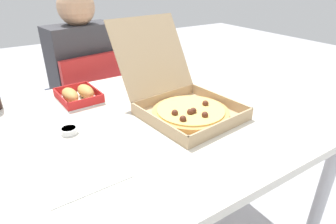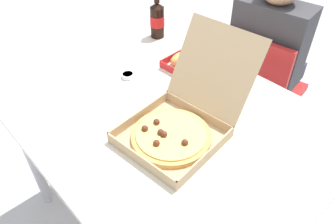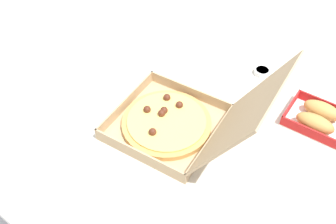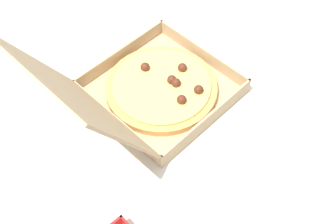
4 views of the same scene
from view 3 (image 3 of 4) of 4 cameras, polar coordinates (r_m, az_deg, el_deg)
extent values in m
cube|color=silver|center=(1.25, 5.51, -1.41)|extent=(1.22, 0.97, 0.03)
cylinder|color=#B7B7BC|center=(1.99, 3.43, 6.13)|extent=(0.05, 0.05, 0.71)
cube|color=tan|center=(1.21, -0.22, -2.06)|extent=(0.35, 0.35, 0.01)
cube|color=tan|center=(1.25, -6.27, 1.41)|extent=(0.31, 0.04, 0.04)
cube|color=tan|center=(1.29, 3.38, 3.06)|extent=(0.04, 0.31, 0.04)
cube|color=tan|center=(1.11, -4.42, -6.41)|extent=(0.04, 0.31, 0.04)
cube|color=tan|center=(1.15, 6.42, -4.31)|extent=(0.31, 0.04, 0.04)
cube|color=tan|center=(1.01, 11.15, -0.44)|extent=(0.33, 0.19, 0.28)
cylinder|color=tan|center=(1.20, -0.22, -1.68)|extent=(0.28, 0.28, 0.02)
cylinder|color=#EAC666|center=(1.19, -0.22, -1.30)|extent=(0.25, 0.25, 0.01)
sphere|color=#562819|center=(1.20, -0.96, -0.20)|extent=(0.02, 0.02, 0.02)
sphere|color=#562819|center=(1.21, -0.60, 0.25)|extent=(0.02, 0.02, 0.02)
sphere|color=#562819|center=(1.21, -3.14, 0.39)|extent=(0.02, 0.02, 0.02)
sphere|color=#562819|center=(1.25, -0.17, 2.20)|extent=(0.02, 0.02, 0.02)
sphere|color=#562819|center=(1.23, 1.72, 1.08)|extent=(0.02, 0.02, 0.02)
sphere|color=#562819|center=(1.15, -2.32, -2.98)|extent=(0.02, 0.02, 0.02)
cube|color=white|center=(1.31, 21.29, -1.49)|extent=(0.16, 0.20, 0.00)
cube|color=red|center=(1.30, 17.82, 0.79)|extent=(0.15, 0.01, 0.03)
cube|color=red|center=(1.35, 22.50, 1.00)|extent=(0.01, 0.19, 0.03)
cube|color=red|center=(1.24, 20.46, -2.94)|extent=(0.01, 0.19, 0.03)
ellipsoid|color=tan|center=(1.31, 22.08, 0.24)|extent=(0.06, 0.12, 0.05)
ellipsoid|color=tan|center=(1.26, 21.15, -1.55)|extent=(0.06, 0.12, 0.05)
cube|color=white|center=(1.53, 6.20, 9.88)|extent=(0.21, 0.16, 0.00)
cylinder|color=white|center=(1.43, 13.89, 5.87)|extent=(0.06, 0.06, 0.02)
cylinder|color=#DBBC66|center=(1.42, 13.93, 6.05)|extent=(0.05, 0.05, 0.01)
camera|label=1|loc=(1.77, -9.19, 32.01)|focal=30.09mm
camera|label=2|loc=(1.04, -56.32, 24.04)|focal=34.23mm
camera|label=4|loc=(1.18, 43.01, 33.95)|focal=45.61mm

